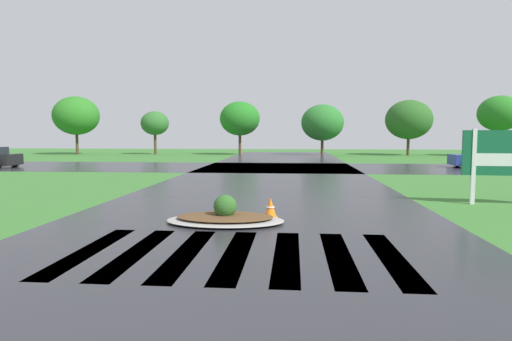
# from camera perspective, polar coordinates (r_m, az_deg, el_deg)

# --- Properties ---
(asphalt_roadway) EXTENTS (9.70, 80.00, 0.01)m
(asphalt_roadway) POSITION_cam_1_polar(r_m,az_deg,el_deg) (12.36, 0.20, -5.09)
(asphalt_roadway) COLOR #2B2B30
(asphalt_roadway) RESTS_ON ground
(asphalt_cross_road) EXTENTS (90.00, 8.73, 0.01)m
(asphalt_cross_road) POSITION_cam_1_polar(r_m,az_deg,el_deg) (27.88, 2.85, 0.41)
(asphalt_cross_road) COLOR #2B2B30
(asphalt_cross_road) RESTS_ON ground
(crosswalk_stripes) EXTENTS (5.85, 3.45, 0.01)m
(crosswalk_stripes) POSITION_cam_1_polar(r_m,az_deg,el_deg) (7.86, -2.65, -10.86)
(crosswalk_stripes) COLOR white
(crosswalk_stripes) RESTS_ON ground
(median_island) EXTENTS (2.84, 1.75, 0.68)m
(median_island) POSITION_cam_1_polar(r_m,az_deg,el_deg) (10.52, -4.07, -6.09)
(median_island) COLOR #9E9B93
(median_island) RESTS_ON ground
(car_dark_suv) EXTENTS (4.30, 2.04, 1.37)m
(car_dark_suv) POSITION_cam_1_polar(r_m,az_deg,el_deg) (31.20, 27.92, 1.46)
(car_dark_suv) COLOR navy
(car_dark_suv) RESTS_ON ground
(traffic_cone) EXTENTS (0.36, 0.36, 0.53)m
(traffic_cone) POSITION_cam_1_polar(r_m,az_deg,el_deg) (11.01, 1.91, -5.01)
(traffic_cone) COLOR orange
(traffic_cone) RESTS_ON ground
(background_treeline) EXTENTS (46.58, 5.80, 6.06)m
(background_treeline) POSITION_cam_1_polar(r_m,az_deg,el_deg) (44.45, 3.36, 6.83)
(background_treeline) COLOR #4C3823
(background_treeline) RESTS_ON ground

